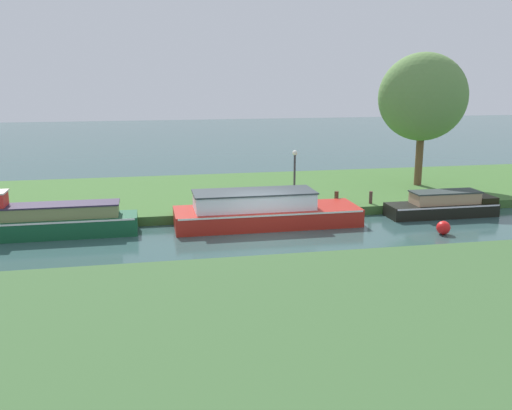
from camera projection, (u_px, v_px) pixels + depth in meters
name	position (u px, v px, depth m)	size (l,w,h in m)	color
ground_plane	(263.00, 233.00, 22.84)	(120.00, 120.00, 0.00)	#31504E
riverbank_far	(236.00, 193.00, 29.48)	(72.00, 10.00, 0.40)	#3E6A2F
riverbank_near	(336.00, 321.00, 14.20)	(72.00, 10.00, 0.40)	#3B5F32
red_barge	(263.00, 211.00, 23.89)	(7.88, 2.42, 1.51)	#AF2218
black_narrowboat	(444.00, 205.00, 25.51)	(5.04, 1.45, 1.15)	black
forest_cruiser	(34.00, 222.00, 22.14)	(8.27, 1.52, 1.90)	#144F2E
willow_tree_left	(423.00, 97.00, 29.67)	(4.96, 3.25, 7.06)	brown
lamp_post	(295.00, 169.00, 26.38)	(0.24, 0.24, 2.45)	#333338
mooring_post_near	(371.00, 197.00, 26.21)	(0.16, 0.16, 0.58)	brown
mooring_post_far	(336.00, 198.00, 25.89)	(0.19, 0.19, 0.65)	#473621
channel_buoy	(443.00, 228.00, 22.57)	(0.56, 0.56, 0.56)	red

